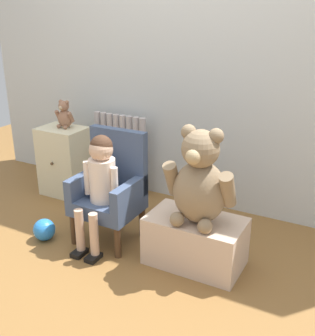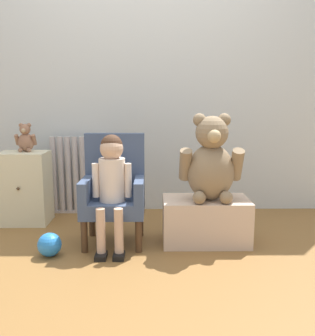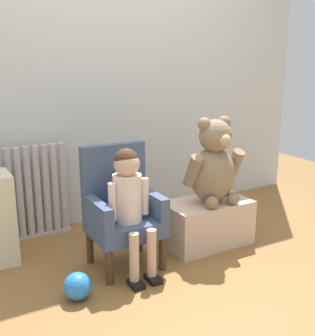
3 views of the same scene
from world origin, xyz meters
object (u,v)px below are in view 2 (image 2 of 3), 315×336
Objects in this scene: radiator at (79,176)px; toy_ball at (50,245)px; child_armchair at (114,190)px; small_teddy_bear at (26,139)px; child_figure at (112,175)px; low_bench at (206,221)px; large_teddy_bear at (211,163)px; small_dresser at (25,188)px.

radiator is 0.96m from toy_ball.
small_teddy_bear is (-0.72, 0.43, 0.31)m from child_armchair.
small_teddy_bear reaches higher than radiator.
low_bench is (0.62, 0.08, -0.33)m from child_figure.
child_figure is 0.58m from toy_ball.
radiator is 1.14× the size of low_bench.
large_teddy_bear is at bearing -19.53° from small_teddy_bear.
child_armchair is at bearing 175.36° from large_teddy_bear.
small_teddy_bear is at bearing -146.16° from radiator.
small_dresser is at bearing 151.29° from child_armchair.
low_bench is at bearing -2.64° from child_armchair.
child_armchair is 0.90m from small_teddy_bear.
radiator is at bearing 144.65° from low_bench.
large_teddy_bear reaches higher than child_figure.
child_figure reaches higher than low_bench.
large_teddy_bear reaches higher than low_bench.
low_bench is at bearing 12.83° from toy_ball.
toy_ball is at bearing -167.17° from low_bench.
child_armchair is at bearing -61.43° from radiator.
child_armchair is 0.99× the size of child_figure.
radiator is 0.88m from child_figure.
small_teddy_bear is at bearing 116.49° from toy_ball.
toy_ball is (-1.00, -0.23, -0.08)m from low_bench.
child_figure is at bearing -90.00° from child_armchair.
large_teddy_bear reaches higher than toy_ball.
small_dresser is at bearing 162.30° from low_bench.
child_armchair is 0.54m from toy_ball.
low_bench is at bearing -18.94° from small_teddy_bear.
small_teddy_bear is at bearing 53.27° from small_dresser.
large_teddy_bear reaches higher than small_teddy_bear.
radiator is 0.89× the size of child_figure.
small_dresser is 0.77× the size of child_armchair.
child_figure is 5.03× the size of toy_ball.
child_armchair is (0.37, -0.67, 0.03)m from radiator.
low_bench is 1.01× the size of large_teddy_bear.
radiator is at bearing 118.57° from child_armchair.
small_dresser reaches higher than low_bench.
radiator reaches higher than low_bench.
child_figure is at bearing -65.01° from radiator.
radiator is 1.15× the size of large_teddy_bear.
child_figure is 3.35× the size of small_teddy_bear.
radiator is 4.46× the size of toy_ball.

